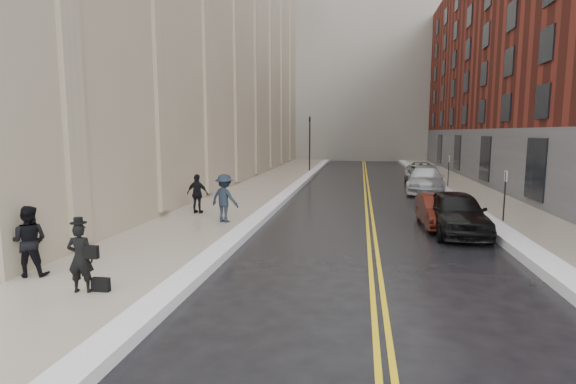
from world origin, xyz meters
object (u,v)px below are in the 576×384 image
(car_silver_far, at_px, (421,171))
(pedestrian_a, at_px, (29,241))
(car_black, at_px, (456,212))
(pedestrian_b, at_px, (225,198))
(car_maroon, at_px, (439,211))
(pedestrian_main, at_px, (81,258))
(car_silver_near, at_px, (425,180))
(pedestrian_c, at_px, (198,194))

(car_silver_far, xyz_separation_m, pedestrian_a, (-13.00, -26.94, 0.35))
(car_black, bearing_deg, pedestrian_b, 179.16)
(car_black, relative_size, car_maroon, 1.19)
(car_maroon, xyz_separation_m, pedestrian_b, (-8.57, -1.19, 0.48))
(car_maroon, height_order, pedestrian_main, pedestrian_main)
(car_silver_near, relative_size, pedestrian_b, 2.83)
(car_silver_far, bearing_deg, car_black, -85.51)
(pedestrian_main, bearing_deg, car_black, -149.80)
(car_maroon, xyz_separation_m, pedestrian_main, (-9.40, -9.51, 0.31))
(pedestrian_a, distance_m, pedestrian_b, 7.97)
(pedestrian_a, bearing_deg, car_silver_far, -130.91)
(car_silver_near, height_order, pedestrian_main, pedestrian_main)
(car_black, xyz_separation_m, car_silver_near, (0.51, 11.82, 0.00))
(car_maroon, distance_m, pedestrian_b, 8.67)
(car_maroon, bearing_deg, car_black, -72.53)
(car_maroon, distance_m, car_silver_far, 18.36)
(pedestrian_main, relative_size, pedestrian_c, 0.91)
(car_silver_near, distance_m, pedestrian_a, 22.86)
(car_maroon, bearing_deg, pedestrian_main, -136.28)
(car_maroon, distance_m, pedestrian_main, 13.38)
(car_silver_far, relative_size, pedestrian_a, 2.79)
(car_black, distance_m, pedestrian_c, 10.91)
(pedestrian_a, xyz_separation_m, pedestrian_c, (1.05, 9.15, -0.02))
(pedestrian_b, relative_size, pedestrian_c, 1.10)
(car_silver_near, distance_m, car_silver_far, 7.71)
(car_silver_far, relative_size, pedestrian_c, 2.85)
(pedestrian_b, height_order, pedestrian_c, pedestrian_b)
(pedestrian_a, bearing_deg, pedestrian_c, -111.68)
(car_silver_near, xyz_separation_m, pedestrian_c, (-11.27, -10.10, 0.23))
(car_maroon, bearing_deg, car_silver_near, 83.42)
(car_silver_far, distance_m, pedestrian_main, 29.90)
(car_black, bearing_deg, pedestrian_main, -140.50)
(car_maroon, bearing_deg, car_silver_far, 83.39)
(pedestrian_main, distance_m, pedestrian_b, 8.36)
(car_maroon, relative_size, car_silver_near, 0.71)
(pedestrian_c, bearing_deg, car_maroon, -174.79)
(pedestrian_b, bearing_deg, pedestrian_main, 104.59)
(car_silver_near, bearing_deg, car_silver_far, 92.28)
(car_silver_far, bearing_deg, pedestrian_main, -103.62)
(pedestrian_main, xyz_separation_m, pedestrian_a, (-2.00, 0.87, 0.10))
(pedestrian_c, bearing_deg, pedestrian_b, 144.38)
(car_silver_near, relative_size, pedestrian_main, 3.44)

